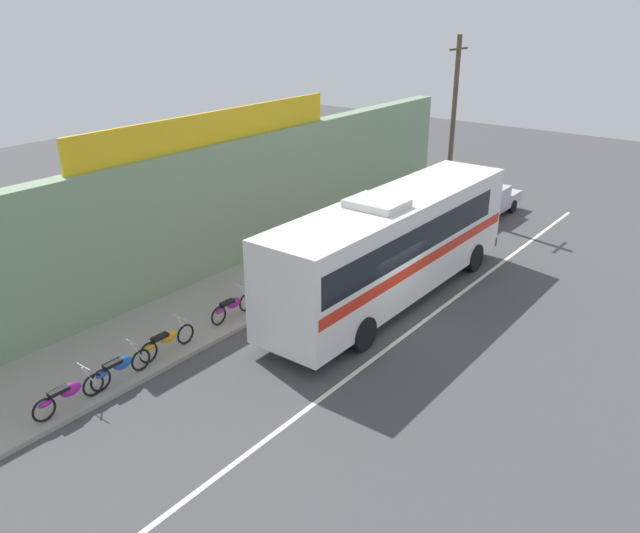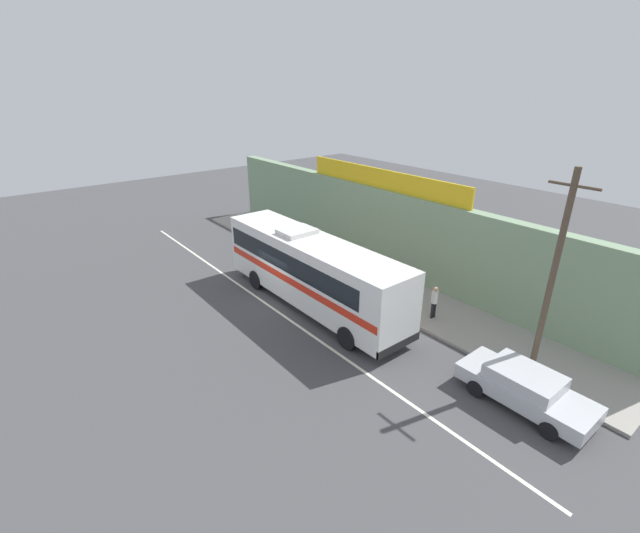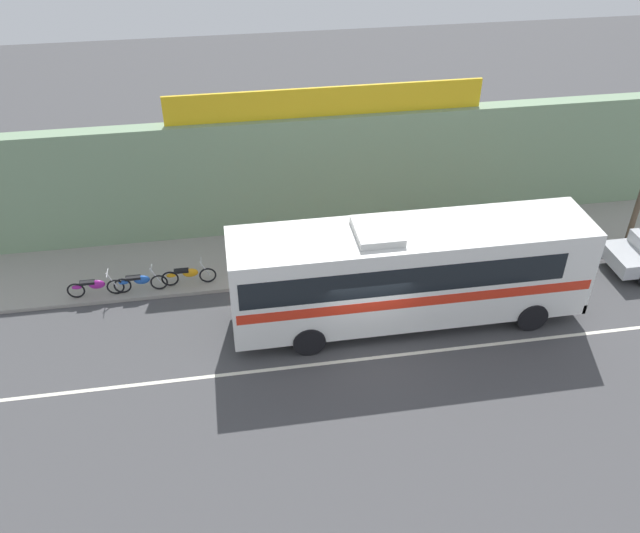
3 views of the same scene
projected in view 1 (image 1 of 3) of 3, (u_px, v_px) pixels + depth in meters
name	position (u px, v px, depth m)	size (l,w,h in m)	color
ground_plane	(390.00, 323.00, 20.30)	(70.00, 70.00, 0.00)	#444447
sidewalk_slab	(267.00, 280.00, 23.19)	(30.00, 3.60, 0.14)	gray
storefront_facade	(222.00, 208.00, 23.50)	(30.00, 0.70, 4.80)	gray
storefront_billboard	(215.00, 127.00, 22.31)	(11.91, 0.12, 1.10)	gold
road_center_stripe	(412.00, 330.00, 19.85)	(30.00, 0.14, 0.01)	silver
intercity_bus	(393.00, 242.00, 21.12)	(11.66, 2.61, 3.78)	white
parked_car	(485.00, 201.00, 30.04)	(4.54, 1.92, 1.37)	#B7BABF
utility_pole	(453.00, 123.00, 29.22)	(1.60, 0.22, 7.93)	brown
motorcycle_blue	(120.00, 367.00, 16.80)	(1.89, 0.56, 0.94)	black
motorcycle_orange	(166.00, 340.00, 18.12)	(1.96, 0.56, 0.94)	black
motorcycle_black	(232.00, 306.00, 20.14)	(1.84, 0.56, 0.94)	black
motorcycle_red	(67.00, 394.00, 15.65)	(1.97, 0.56, 0.94)	black
pedestrian_near_shop	(319.00, 233.00, 24.84)	(0.30, 0.48, 1.63)	black
pedestrian_by_curb	(379.00, 214.00, 27.06)	(0.30, 0.48, 1.62)	black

